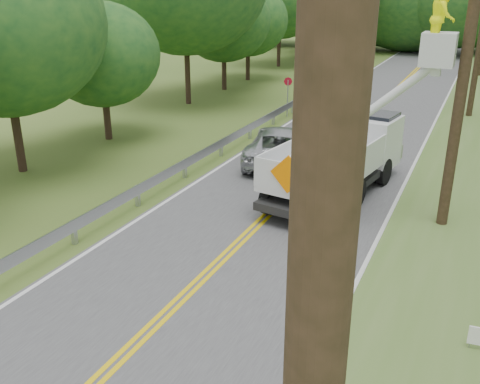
% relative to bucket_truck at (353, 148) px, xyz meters
% --- Properties ---
extents(ground, '(140.00, 140.00, 0.00)m').
position_rel_bucket_truck_xyz_m(ground, '(-1.79, -11.30, -1.53)').
color(ground, '#39551D').
rests_on(ground, ground).
extents(road, '(7.20, 96.00, 0.03)m').
position_rel_bucket_truck_xyz_m(road, '(-1.79, 2.70, -1.52)').
color(road, '#454647').
rests_on(road, ground).
extents(guardrail, '(0.18, 48.00, 0.77)m').
position_rel_bucket_truck_xyz_m(guardrail, '(-5.80, 3.60, -0.98)').
color(guardrail, '#A2A4A9').
rests_on(guardrail, ground).
extents(utility_poles, '(1.60, 43.30, 10.00)m').
position_rel_bucket_truck_xyz_m(utility_poles, '(3.21, 5.71, 3.73)').
color(utility_poles, black).
rests_on(utility_poles, ground).
extents(bucket_truck, '(4.97, 7.13, 6.72)m').
position_rel_bucket_truck_xyz_m(bucket_truck, '(0.00, 0.00, 0.00)').
color(bucket_truck, black).
rests_on(bucket_truck, road).
extents(suv_silver, '(3.42, 5.58, 1.44)m').
position_rel_bucket_truck_xyz_m(suv_silver, '(-3.32, 1.99, -0.79)').
color(suv_silver, '#B1B5B9').
rests_on(suv_silver, road).
extents(suv_darkgrey, '(2.60, 5.58, 1.58)m').
position_rel_bucket_truck_xyz_m(suv_darkgrey, '(-3.75, 11.40, -0.73)').
color(suv_darkgrey, '#36373D').
rests_on(suv_darkgrey, road).
extents(stop_sign_permanent, '(0.44, 0.16, 2.14)m').
position_rel_bucket_truck_xyz_m(stop_sign_permanent, '(-5.85, 9.68, -0.15)').
color(stop_sign_permanent, '#A2A4A9').
rests_on(stop_sign_permanent, ground).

